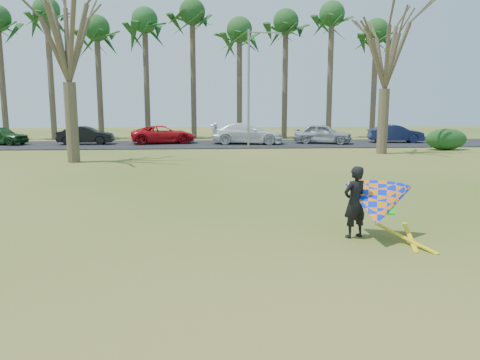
{
  "coord_description": "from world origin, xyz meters",
  "views": [
    {
      "loc": [
        -0.88,
        -10.4,
        3.17
      ],
      "look_at": [
        0.0,
        2.0,
        1.1
      ],
      "focal_mm": 35.0,
      "sensor_mm": 36.0,
      "label": 1
    }
  ],
  "objects": [
    {
      "name": "palm_2",
      "position": [
        -14.0,
        31.0,
        10.52
      ],
      "size": [
        4.84,
        4.84,
        12.24
      ],
      "color": "brown",
      "rests_on": "ground"
    },
    {
      "name": "kite_flyer",
      "position": [
        2.98,
        -0.1,
        0.85
      ],
      "size": [
        2.13,
        2.39,
        2.02
      ],
      "color": "black",
      "rests_on": "ground"
    },
    {
      "name": "palm_9",
      "position": [
        14.0,
        31.0,
        9.17
      ],
      "size": [
        4.84,
        4.84,
        10.84
      ],
      "color": "brown",
      "rests_on": "ground"
    },
    {
      "name": "bare_tree_left",
      "position": [
        -8.0,
        15.0,
        6.92
      ],
      "size": [
        6.6,
        6.6,
        9.7
      ],
      "color": "#4D3E2E",
      "rests_on": "ground"
    },
    {
      "name": "car_0",
      "position": [
        -16.18,
        25.47,
        0.75
      ],
      "size": [
        4.34,
        2.67,
        1.38
      ],
      "primitive_type": "imported",
      "rotation": [
        0.0,
        0.0,
        1.3
      ],
      "color": "#1A421A",
      "rests_on": "parking_strip"
    },
    {
      "name": "palm_6",
      "position": [
        2.0,
        31.0,
        9.17
      ],
      "size": [
        4.84,
        4.84,
        10.84
      ],
      "color": "#473A2A",
      "rests_on": "ground"
    },
    {
      "name": "car_2",
      "position": [
        -4.2,
        25.65,
        0.74
      ],
      "size": [
        5.2,
        3.11,
        1.35
      ],
      "primitive_type": "imported",
      "rotation": [
        0.0,
        0.0,
        1.76
      ],
      "color": "red",
      "rests_on": "parking_strip"
    },
    {
      "name": "car_4",
      "position": [
        7.95,
        24.79,
        0.8
      ],
      "size": [
        4.66,
        3.08,
        1.48
      ],
      "primitive_type": "imported",
      "rotation": [
        0.0,
        0.0,
        1.23
      ],
      "color": "#9BA0A8",
      "rests_on": "parking_strip"
    },
    {
      "name": "car_5",
      "position": [
        13.86,
        25.29,
        0.75
      ],
      "size": [
        4.32,
        1.97,
        1.37
      ],
      "primitive_type": "imported",
      "rotation": [
        0.0,
        0.0,
        1.44
      ],
      "color": "#171D47",
      "rests_on": "parking_strip"
    },
    {
      "name": "parking_strip",
      "position": [
        0.0,
        25.0,
        0.03
      ],
      "size": [
        46.0,
        7.0,
        0.06
      ],
      "primitive_type": "cube",
      "color": "black",
      "rests_on": "ground"
    },
    {
      "name": "palm_7",
      "position": [
        6.0,
        31.0,
        9.85
      ],
      "size": [
        4.84,
        4.84,
        11.54
      ],
      "color": "#48382B",
      "rests_on": "ground"
    },
    {
      "name": "car_3",
      "position": [
        2.16,
        24.87,
        0.84
      ],
      "size": [
        5.68,
        2.99,
        1.57
      ],
      "primitive_type": "imported",
      "rotation": [
        0.0,
        0.0,
        1.42
      ],
      "color": "white",
      "rests_on": "parking_strip"
    },
    {
      "name": "streetlight",
      "position": [
        2.16,
        22.0,
        4.46
      ],
      "size": [
        2.28,
        0.18,
        8.0
      ],
      "color": "gray",
      "rests_on": "ground"
    },
    {
      "name": "palm_3",
      "position": [
        -10.0,
        31.0,
        9.17
      ],
      "size": [
        4.84,
        4.84,
        10.84
      ],
      "color": "brown",
      "rests_on": "ground"
    },
    {
      "name": "palm_5",
      "position": [
        -2.0,
        31.0,
        10.52
      ],
      "size": [
        4.84,
        4.84,
        12.24
      ],
      "color": "#453529",
      "rests_on": "ground"
    },
    {
      "name": "car_1",
      "position": [
        -9.91,
        25.31,
        0.72
      ],
      "size": [
        4.05,
        1.45,
        1.33
      ],
      "primitive_type": "imported",
      "rotation": [
        0.0,
        0.0,
        1.58
      ],
      "color": "black",
      "rests_on": "parking_strip"
    },
    {
      "name": "bare_tree_right",
      "position": [
        10.0,
        18.0,
        6.57
      ],
      "size": [
        6.27,
        6.27,
        9.21
      ],
      "color": "#453929",
      "rests_on": "ground"
    },
    {
      "name": "palm_8",
      "position": [
        10.0,
        31.0,
        10.52
      ],
      "size": [
        4.84,
        4.84,
        12.24
      ],
      "color": "#4E402E",
      "rests_on": "ground"
    },
    {
      "name": "hedge_near",
      "position": [
        15.15,
        19.95,
        0.71
      ],
      "size": [
        2.85,
        1.29,
        1.42
      ],
      "primitive_type": "ellipsoid",
      "color": "#163D18",
      "rests_on": "ground"
    },
    {
      "name": "ground",
      "position": [
        0.0,
        0.0,
        0.0
      ],
      "size": [
        100.0,
        100.0,
        0.0
      ],
      "primitive_type": "plane",
      "color": "#285212",
      "rests_on": "ground"
    },
    {
      "name": "palm_4",
      "position": [
        -6.0,
        31.0,
        9.85
      ],
      "size": [
        4.84,
        4.84,
        11.54
      ],
      "color": "#483B2B",
      "rests_on": "ground"
    }
  ]
}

